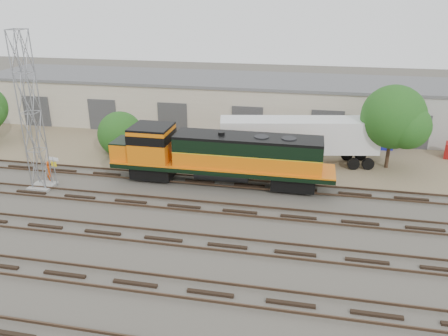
% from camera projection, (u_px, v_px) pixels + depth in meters
% --- Properties ---
extents(ground, '(140.00, 140.00, 0.00)m').
position_uv_depth(ground, '(178.00, 217.00, 29.45)').
color(ground, '#47423A').
rests_on(ground, ground).
extents(dirt_strip, '(80.00, 16.00, 0.02)m').
position_uv_depth(dirt_strip, '(222.00, 146.00, 43.10)').
color(dirt_strip, '#726047').
rests_on(dirt_strip, ground).
extents(tracks, '(80.00, 20.40, 0.28)m').
position_uv_depth(tracks, '(163.00, 239.00, 26.69)').
color(tracks, black).
rests_on(tracks, ground).
extents(warehouse, '(58.40, 10.40, 5.30)m').
position_uv_depth(warehouse, '(237.00, 102.00, 49.37)').
color(warehouse, beige).
rests_on(warehouse, ground).
extents(locomotive, '(17.40, 3.05, 4.18)m').
position_uv_depth(locomotive, '(218.00, 155.00, 33.75)').
color(locomotive, black).
rests_on(locomotive, tracks).
extents(signal_tower, '(1.74, 1.74, 11.79)m').
position_uv_depth(signal_tower, '(31.00, 116.00, 31.88)').
color(signal_tower, gray).
rests_on(signal_tower, ground).
extents(sign_post, '(0.97, 0.23, 2.40)m').
position_uv_depth(sign_post, '(54.00, 166.00, 33.70)').
color(sign_post, gray).
rests_on(sign_post, ground).
extents(worker, '(0.78, 0.75, 1.81)m').
position_uv_depth(worker, '(49.00, 172.00, 34.55)').
color(worker, '#D6480B').
rests_on(worker, ground).
extents(semi_trailer, '(13.71, 5.19, 4.14)m').
position_uv_depth(semi_trailer, '(302.00, 136.00, 37.55)').
color(semi_trailer, silver).
rests_on(semi_trailer, ground).
extents(dumpster_blue, '(1.78, 1.69, 1.50)m').
position_uv_depth(dumpster_blue, '(383.00, 141.00, 42.34)').
color(dumpster_blue, '#151A96').
rests_on(dumpster_blue, ground).
extents(tree_mid, '(4.41, 4.20, 4.20)m').
position_uv_depth(tree_mid, '(122.00, 136.00, 40.60)').
color(tree_mid, '#382619').
rests_on(tree_mid, ground).
extents(tree_east, '(5.59, 5.32, 7.19)m').
position_uv_depth(tree_east, '(397.00, 119.00, 35.99)').
color(tree_east, '#382619').
rests_on(tree_east, ground).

